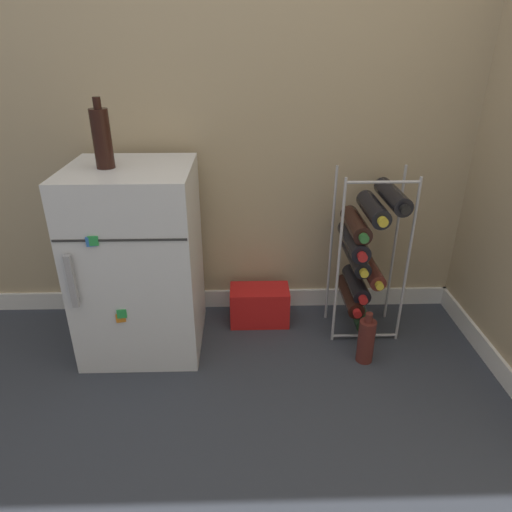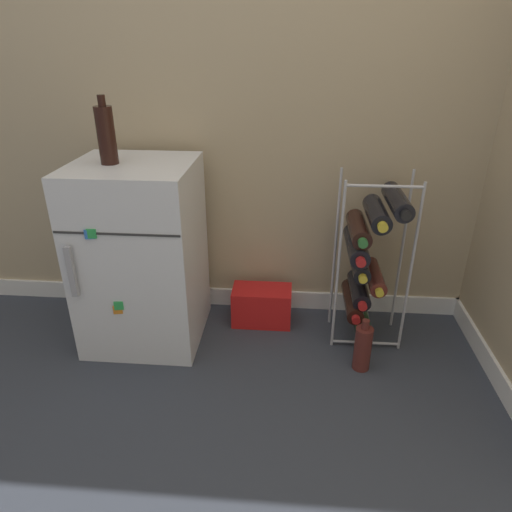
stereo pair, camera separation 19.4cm
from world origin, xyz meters
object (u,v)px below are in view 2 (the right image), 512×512
object	(u,v)px
mini_fridge	(142,255)
soda_box	(262,305)
wine_rack	(366,258)
loose_bottle_floor	(363,348)
fridge_top_bottle	(106,135)

from	to	relation	value
mini_fridge	soda_box	distance (m)	0.61
wine_rack	loose_bottle_floor	world-z (taller)	wine_rack
wine_rack	fridge_top_bottle	distance (m)	1.16
soda_box	loose_bottle_floor	distance (m)	0.53
fridge_top_bottle	soda_box	bearing A→B (deg)	13.78
wine_rack	soda_box	distance (m)	0.55
wine_rack	fridge_top_bottle	size ratio (longest dim) A/B	2.96
loose_bottle_floor	mini_fridge	bearing A→B (deg)	169.52
mini_fridge	fridge_top_bottle	xyz separation A→B (m)	(-0.08, -0.01, 0.51)
mini_fridge	loose_bottle_floor	distance (m)	1.01
mini_fridge	wine_rack	bearing A→B (deg)	3.57
soda_box	loose_bottle_floor	world-z (taller)	loose_bottle_floor
fridge_top_bottle	loose_bottle_floor	bearing A→B (deg)	-9.07
wine_rack	soda_box	world-z (taller)	wine_rack
wine_rack	loose_bottle_floor	size ratio (longest dim) A/B	3.25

